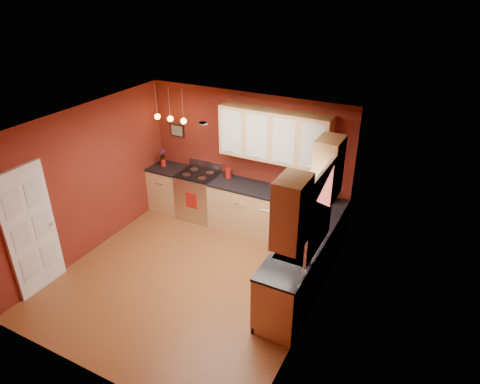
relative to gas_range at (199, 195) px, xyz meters
The scene contains 27 objects.
floor 2.08m from the gas_range, 62.94° to the right, with size 4.20×4.20×0.00m, color #915A2A.
ceiling 2.93m from the gas_range, 62.94° to the right, with size 4.00×4.20×0.02m, color white.
wall_back 1.27m from the gas_range, 18.02° to the left, with size 4.00×0.02×2.60m, color maroon.
wall_front 4.09m from the gas_range, 76.73° to the right, with size 4.00×0.02×2.60m, color maroon.
wall_left 2.25m from the gas_range, 120.95° to the right, with size 0.02×4.20×2.60m, color maroon.
wall_right 3.53m from the gas_range, 31.66° to the right, with size 0.02×4.20×2.60m, color maroon.
base_cabinets_back_left 0.73m from the gas_range, behind, with size 0.70×0.60×0.90m, color tan.
base_cabinets_back_right 1.65m from the gas_range, ahead, with size 2.54×0.60×0.90m, color tan.
base_cabinets_right 2.95m from the gas_range, 27.27° to the right, with size 0.60×2.10×0.90m, color tan.
counter_back_left 0.85m from the gas_range, behind, with size 0.70×0.62×0.04m, color black.
counter_back_right 1.71m from the gas_range, ahead, with size 2.54×0.62×0.04m, color black.
counter_right 2.98m from the gas_range, 27.27° to the right, with size 0.62×2.10×0.04m, color black.
gas_range is the anchor object (origin of this frame).
dishwasher_front 2.04m from the gas_range, ahead, with size 0.60×0.02×0.80m, color silver.
sink 3.05m from the gas_range, 29.78° to the right, with size 0.50×0.70×0.33m.
window 3.48m from the gas_range, 27.40° to the right, with size 0.06×1.02×1.22m.
door_left_wall 3.22m from the gas_range, 109.27° to the right, with size 0.12×0.82×2.05m.
upper_cabinets_back 2.12m from the gas_range, ahead, with size 2.00×0.35×0.90m, color tan.
upper_cabinets_right 3.45m from the gas_range, 28.26° to the right, with size 0.35×1.95×0.90m, color tan.
wall_picture 1.36m from the gas_range, 156.09° to the left, with size 0.32×0.03×0.26m, color black.
pendant_lights 1.62m from the gas_range, behind, with size 0.71×0.11×0.66m.
red_canister 0.83m from the gas_range, 12.75° to the left, with size 0.13×0.13×0.19m.
red_vase 0.99m from the gas_range, behind, with size 0.10×0.10×0.16m, color #9E1711.
flowers 1.09m from the gas_range, behind, with size 0.12×0.12×0.21m, color #9E1711.
coffee_maker 2.65m from the gas_range, ahead, with size 0.18×0.18×0.25m.
soap_pump 3.40m from the gas_range, 31.22° to the right, with size 0.08×0.08×0.18m, color white.
dish_towel 0.33m from the gas_range, 85.10° to the right, with size 0.24×0.02×0.32m, color #9E1711.
Camera 1 is at (3.29, -4.55, 4.49)m, focal length 32.00 mm.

